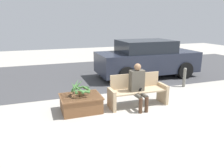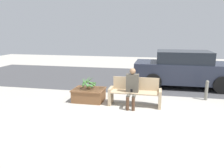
# 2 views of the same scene
# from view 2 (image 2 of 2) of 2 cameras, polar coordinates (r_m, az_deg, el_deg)

# --- Properties ---
(ground_plane) EXTENTS (30.00, 30.00, 0.00)m
(ground_plane) POSITION_cam_2_polar(r_m,az_deg,el_deg) (6.62, 4.95, -8.08)
(ground_plane) COLOR #ADA89E
(road_surface) EXTENTS (20.00, 6.00, 0.01)m
(road_surface) POSITION_cam_2_polar(r_m,az_deg,el_deg) (11.65, 8.11, 1.42)
(road_surface) COLOR #424244
(road_surface) RESTS_ON ground_plane
(bench) EXTENTS (1.74, 0.54, 0.92)m
(bench) POSITION_cam_2_polar(r_m,az_deg,el_deg) (7.38, 6.04, -2.23)
(bench) COLOR tan
(bench) RESTS_ON ground_plane
(person_seated) EXTENTS (0.40, 0.62, 1.28)m
(person_seated) POSITION_cam_2_polar(r_m,az_deg,el_deg) (7.14, 5.27, -0.51)
(person_seated) COLOR #4C473D
(person_seated) RESTS_ON ground_plane
(planter_box) EXTENTS (1.10, 0.88, 0.45)m
(planter_box) POSITION_cam_2_polar(r_m,az_deg,el_deg) (7.87, -6.05, -2.70)
(planter_box) COLOR brown
(planter_box) RESTS_ON ground_plane
(potted_plant) EXTENTS (0.58, 0.60, 0.45)m
(potted_plant) POSITION_cam_2_polar(r_m,az_deg,el_deg) (7.75, -6.13, 0.36)
(potted_plant) COLOR brown
(potted_plant) RESTS_ON planter_box
(parked_car) EXTENTS (4.38, 1.98, 1.60)m
(parked_car) POSITION_cam_2_polar(r_m,az_deg,el_deg) (10.23, 18.41, 3.68)
(parked_car) COLOR #232838
(parked_car) RESTS_ON ground_plane
(bollard_post) EXTENTS (0.12, 0.12, 0.73)m
(bollard_post) POSITION_cam_2_polar(r_m,az_deg,el_deg) (8.59, 23.47, -1.37)
(bollard_post) COLOR slate
(bollard_post) RESTS_ON ground_plane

